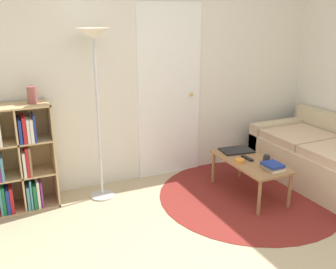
% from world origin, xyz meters
% --- Properties ---
extents(wall_back, '(7.59, 0.11, 2.60)m').
position_xyz_m(wall_back, '(0.01, 2.26, 1.29)').
color(wall_back, silver).
rests_on(wall_back, ground_plane).
extents(rug, '(1.97, 1.97, 0.01)m').
position_xyz_m(rug, '(0.82, 1.27, 0.00)').
color(rug, maroon).
rests_on(rug, ground_plane).
extents(floor_lamp, '(0.32, 0.32, 1.78)m').
position_xyz_m(floor_lamp, '(-0.65, 1.94, 1.52)').
color(floor_lamp, '#B7B7BC').
rests_on(floor_lamp, ground_plane).
extents(couch, '(0.93, 1.63, 0.73)m').
position_xyz_m(couch, '(1.87, 1.21, 0.27)').
color(couch, '#CCB793').
rests_on(couch, ground_plane).
extents(coffee_table, '(0.46, 0.93, 0.40)m').
position_xyz_m(coffee_table, '(0.83, 1.31, 0.35)').
color(coffee_table, '#996B42').
rests_on(coffee_table, ground_plane).
extents(laptop, '(0.38, 0.29, 0.02)m').
position_xyz_m(laptop, '(0.87, 1.61, 0.41)').
color(laptop, black).
rests_on(laptop, coffee_table).
extents(bowl, '(0.10, 0.10, 0.04)m').
position_xyz_m(bowl, '(0.70, 1.31, 0.42)').
color(bowl, orange).
rests_on(bowl, coffee_table).
extents(book_stack_on_table, '(0.18, 0.20, 0.06)m').
position_xyz_m(book_stack_on_table, '(0.89, 1.01, 0.43)').
color(book_stack_on_table, silver).
rests_on(book_stack_on_table, coffee_table).
extents(cup, '(0.07, 0.07, 0.07)m').
position_xyz_m(cup, '(0.98, 1.21, 0.43)').
color(cup, '#28282D').
rests_on(cup, coffee_table).
extents(remote, '(0.05, 0.17, 0.02)m').
position_xyz_m(remote, '(0.83, 1.35, 0.41)').
color(remote, black).
rests_on(remote, coffee_table).
extents(vase_on_shelf, '(0.09, 0.09, 0.17)m').
position_xyz_m(vase_on_shelf, '(-1.25, 2.05, 1.16)').
color(vase_on_shelf, '#934C47').
rests_on(vase_on_shelf, bookshelf).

